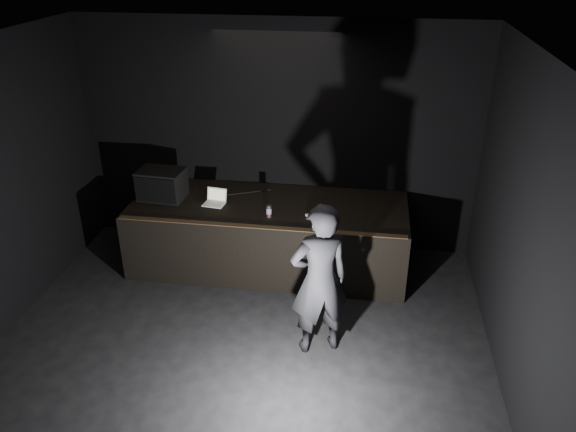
{
  "coord_description": "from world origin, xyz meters",
  "views": [
    {
      "loc": [
        1.36,
        -4.46,
        4.51
      ],
      "look_at": [
        0.35,
        2.3,
        1.05
      ],
      "focal_mm": 35.0,
      "sensor_mm": 36.0,
      "label": 1
    }
  ],
  "objects_px": {
    "stage_monitor": "(161,184)",
    "beer_can": "(269,211)",
    "stage_riser": "(269,235)",
    "laptop": "(215,200)",
    "person": "(320,280)"
  },
  "relations": [
    {
      "from": "stage_riser",
      "to": "person",
      "type": "xyz_separation_m",
      "value": [
        0.92,
        -1.81,
        0.46
      ]
    },
    {
      "from": "stage_monitor",
      "to": "beer_can",
      "type": "bearing_deg",
      "value": -9.12
    },
    {
      "from": "stage_riser",
      "to": "stage_monitor",
      "type": "distance_m",
      "value": 1.74
    },
    {
      "from": "stage_riser",
      "to": "beer_can",
      "type": "relative_size",
      "value": 22.97
    },
    {
      "from": "stage_riser",
      "to": "person",
      "type": "relative_size",
      "value": 2.08
    },
    {
      "from": "stage_riser",
      "to": "laptop",
      "type": "height_order",
      "value": "laptop"
    },
    {
      "from": "stage_monitor",
      "to": "beer_can",
      "type": "distance_m",
      "value": 1.71
    },
    {
      "from": "beer_can",
      "to": "person",
      "type": "relative_size",
      "value": 0.09
    },
    {
      "from": "laptop",
      "to": "person",
      "type": "xyz_separation_m",
      "value": [
        1.69,
        -1.74,
        -0.09
      ]
    },
    {
      "from": "beer_can",
      "to": "stage_riser",
      "type": "bearing_deg",
      "value": 101.44
    },
    {
      "from": "laptop",
      "to": "person",
      "type": "height_order",
      "value": "person"
    },
    {
      "from": "stage_monitor",
      "to": "person",
      "type": "height_order",
      "value": "person"
    },
    {
      "from": "stage_riser",
      "to": "stage_monitor",
      "type": "xyz_separation_m",
      "value": [
        -1.59,
        -0.01,
        0.72
      ]
    },
    {
      "from": "stage_riser",
      "to": "beer_can",
      "type": "bearing_deg",
      "value": -78.56
    },
    {
      "from": "laptop",
      "to": "person",
      "type": "distance_m",
      "value": 2.42
    }
  ]
}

